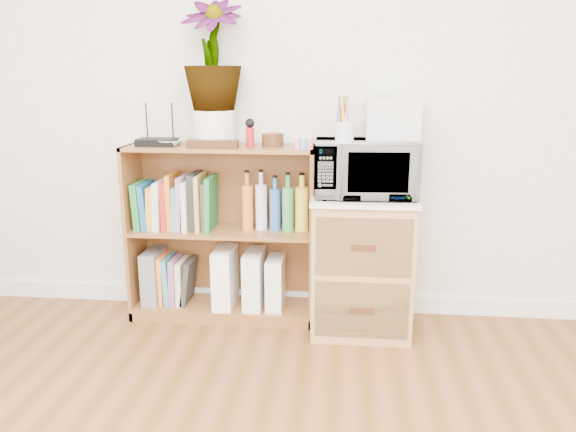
# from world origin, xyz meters

# --- Properties ---
(skirting_board) EXTENTS (4.00, 0.02, 0.10)m
(skirting_board) POSITION_xyz_m (0.00, 2.24, 0.05)
(skirting_board) COLOR white
(skirting_board) RESTS_ON ground
(bookshelf) EXTENTS (1.00, 0.30, 0.95)m
(bookshelf) POSITION_xyz_m (-0.35, 2.10, 0.47)
(bookshelf) COLOR brown
(bookshelf) RESTS_ON ground
(wicker_unit) EXTENTS (0.50, 0.45, 0.70)m
(wicker_unit) POSITION_xyz_m (0.40, 2.02, 0.35)
(wicker_unit) COLOR #9E7542
(wicker_unit) RESTS_ON ground
(microwave) EXTENTS (0.51, 0.36, 0.28)m
(microwave) POSITION_xyz_m (0.40, 2.02, 0.86)
(microwave) COLOR silver
(microwave) RESTS_ON wicker_unit
(pen_cup) EXTENTS (0.09, 0.09, 0.10)m
(pen_cup) POSITION_xyz_m (0.30, 1.94, 1.04)
(pen_cup) COLOR silver
(pen_cup) RESTS_ON microwave
(small_appliance) EXTENTS (0.26, 0.22, 0.21)m
(small_appliance) POSITION_xyz_m (0.53, 2.11, 1.10)
(small_appliance) COLOR silver
(small_appliance) RESTS_ON microwave
(router) EXTENTS (0.20, 0.14, 0.04)m
(router) POSITION_xyz_m (-0.68, 2.08, 0.97)
(router) COLOR black
(router) RESTS_ON bookshelf
(white_bowl) EXTENTS (0.13, 0.13, 0.03)m
(white_bowl) POSITION_xyz_m (-0.61, 2.07, 0.97)
(white_bowl) COLOR silver
(white_bowl) RESTS_ON bookshelf
(plant_pot) EXTENTS (0.21, 0.21, 0.18)m
(plant_pot) POSITION_xyz_m (-0.38, 2.12, 1.04)
(plant_pot) COLOR white
(plant_pot) RESTS_ON bookshelf
(potted_plant) EXTENTS (0.31, 0.31, 0.55)m
(potted_plant) POSITION_xyz_m (-0.38, 2.12, 1.41)
(potted_plant) COLOR #3F7830
(potted_plant) RESTS_ON plant_pot
(trinket_box) EXTENTS (0.26, 0.06, 0.04)m
(trinket_box) POSITION_xyz_m (-0.36, 2.00, 0.97)
(trinket_box) COLOR #351A0E
(trinket_box) RESTS_ON bookshelf
(kokeshi_doll) EXTENTS (0.04, 0.04, 0.10)m
(kokeshi_doll) POSITION_xyz_m (-0.18, 2.06, 1.00)
(kokeshi_doll) COLOR #A3141F
(kokeshi_doll) RESTS_ON bookshelf
(wooden_bowl) EXTENTS (0.11, 0.11, 0.07)m
(wooden_bowl) POSITION_xyz_m (-0.07, 2.11, 0.98)
(wooden_bowl) COLOR #3C1C10
(wooden_bowl) RESTS_ON bookshelf
(paint_jars) EXTENTS (0.11, 0.04, 0.06)m
(paint_jars) POSITION_xyz_m (0.09, 2.01, 0.98)
(paint_jars) COLOR #CD728C
(paint_jars) RESTS_ON bookshelf
(file_box) EXTENTS (0.09, 0.24, 0.29)m
(file_box) POSITION_xyz_m (-0.75, 2.10, 0.22)
(file_box) COLOR slate
(file_box) RESTS_ON bookshelf
(magazine_holder_left) EXTENTS (0.10, 0.26, 0.32)m
(magazine_holder_left) POSITION_xyz_m (-0.34, 2.09, 0.23)
(magazine_holder_left) COLOR white
(magazine_holder_left) RESTS_ON bookshelf
(magazine_holder_mid) EXTENTS (0.10, 0.25, 0.31)m
(magazine_holder_mid) POSITION_xyz_m (-0.18, 2.09, 0.22)
(magazine_holder_mid) COLOR white
(magazine_holder_mid) RESTS_ON bookshelf
(magazine_holder_right) EXTENTS (0.09, 0.22, 0.28)m
(magazine_holder_right) POSITION_xyz_m (-0.06, 2.09, 0.21)
(magazine_holder_right) COLOR white
(magazine_holder_right) RESTS_ON bookshelf
(cookbooks) EXTENTS (0.43, 0.20, 0.30)m
(cookbooks) POSITION_xyz_m (-0.60, 2.10, 0.63)
(cookbooks) COLOR #207930
(cookbooks) RESTS_ON bookshelf
(liquor_bottles) EXTENTS (0.44, 0.07, 0.31)m
(liquor_bottles) POSITION_xyz_m (-0.02, 2.10, 0.65)
(liquor_bottles) COLOR orange
(liquor_bottles) RESTS_ON bookshelf
(lower_books) EXTENTS (0.18, 0.19, 0.27)m
(lower_books) POSITION_xyz_m (-0.62, 2.10, 0.20)
(lower_books) COLOR orange
(lower_books) RESTS_ON bookshelf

